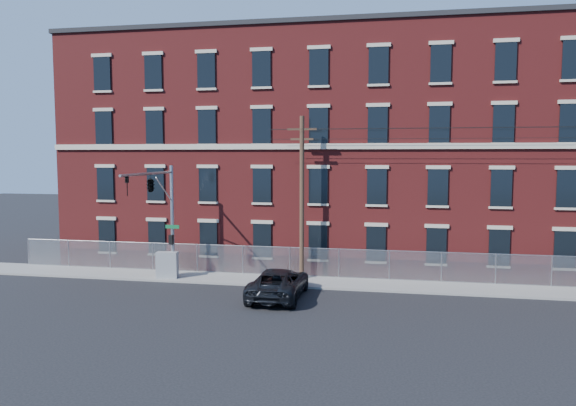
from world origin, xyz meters
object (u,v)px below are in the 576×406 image
Objects in this scene: utility_pole_near at (302,195)px; utility_cabinet at (167,265)px; traffic_signal_mast at (156,196)px; pickup_truck at (279,283)px.

utility_pole_near is 6.17× the size of utility_cabinet.
traffic_signal_mast is 8.70m from utility_pole_near.
pickup_truck is at bearing -29.76° from utility_cabinet.
utility_cabinet is at bearing -20.18° from pickup_truck.
traffic_signal_mast is 8.76m from pickup_truck.
utility_cabinet is (-8.27, -1.40, -4.41)m from utility_pole_near.
pickup_truck is (-0.59, -4.27, -4.53)m from utility_pole_near.
pickup_truck is 3.58× the size of utility_cabinet.
pickup_truck is 8.20m from utility_cabinet.
traffic_signal_mast is at bearing -156.86° from utility_pole_near.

